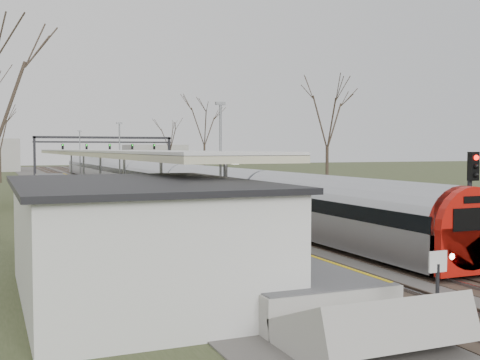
# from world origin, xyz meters

# --- Properties ---
(track_bed) EXTENTS (24.00, 160.00, 0.22)m
(track_bed) POSITION_xyz_m (0.26, 55.00, 0.06)
(track_bed) COLOR #474442
(track_bed) RESTS_ON ground
(platform) EXTENTS (3.50, 69.00, 1.00)m
(platform) POSITION_xyz_m (-9.05, 37.50, 0.50)
(platform) COLOR #9E9B93
(platform) RESTS_ON ground
(canopy) EXTENTS (4.10, 50.00, 3.11)m
(canopy) POSITION_xyz_m (-9.05, 32.99, 3.93)
(canopy) COLOR slate
(canopy) RESTS_ON platform
(station_building) EXTENTS (6.00, 9.00, 3.20)m
(station_building) POSITION_xyz_m (-12.50, 8.00, 1.60)
(station_building) COLOR silver
(station_building) RESTS_ON ground
(signal_gantry) EXTENTS (21.00, 0.59, 6.08)m
(signal_gantry) POSITION_xyz_m (0.29, 84.99, 4.91)
(signal_gantry) COLOR black
(signal_gantry) RESTS_ON ground
(tree_east_far) EXTENTS (5.00, 5.00, 10.30)m
(tree_east_far) POSITION_xyz_m (14.00, 42.00, 7.29)
(tree_east_far) COLOR #2D231C
(tree_east_far) RESTS_ON ground
(train_near) EXTENTS (2.62, 90.21, 3.05)m
(train_near) POSITION_xyz_m (-2.50, 50.67, 1.48)
(train_near) COLOR #A9ACB3
(train_near) RESTS_ON ground
(train_far) EXTENTS (2.62, 75.21, 3.05)m
(train_far) POSITION_xyz_m (4.50, 98.79, 1.48)
(train_far) COLOR #A9ACB3
(train_far) RESTS_ON ground
(passenger) EXTENTS (0.64, 0.77, 1.81)m
(passenger) POSITION_xyz_m (-8.63, 7.77, 1.90)
(passenger) COLOR #2D4F57
(passenger) RESTS_ON platform
(signal_post) EXTENTS (0.35, 0.45, 4.10)m
(signal_post) POSITION_xyz_m (-0.75, 7.75, 2.72)
(signal_post) COLOR black
(signal_post) RESTS_ON ground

